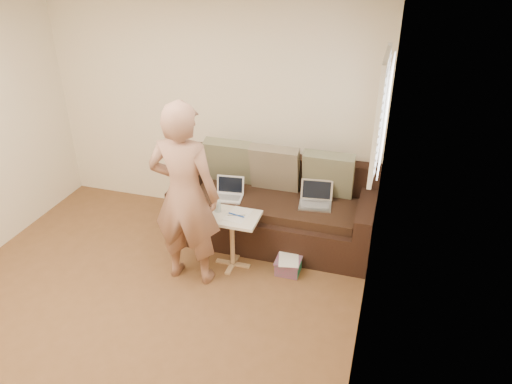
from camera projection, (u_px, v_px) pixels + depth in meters
The scene contains 17 objects.
floor at pixel (127, 326), 4.39m from camera, with size 4.50×4.50×0.00m, color brown.
ceiling at pixel (76, 27), 3.15m from camera, with size 4.50×4.50×0.00m, color white.
wall_back at pixel (211, 110), 5.67m from camera, with size 4.00×4.00×0.00m, color beige.
wall_right at pixel (367, 244), 3.27m from camera, with size 4.50×4.50×0.00m, color beige.
window_blinds at pixel (382, 114), 4.35m from camera, with size 0.12×0.88×1.08m, color white, non-canonical shape.
sofa at pixel (274, 206), 5.46m from camera, with size 2.20×0.95×0.85m, color black, non-canonical shape.
pillow_left at pixel (230, 161), 5.63m from camera, with size 0.55×0.14×0.55m, color #6B6E51, non-canonical shape.
pillow_mid at pixel (275, 168), 5.46m from camera, with size 0.55×0.14×0.55m, color #716750, non-canonical shape.
pillow_right at pixel (328, 175), 5.32m from camera, with size 0.55×0.14×0.55m, color #6B6E51, non-canonical shape.
laptop_silver at pixel (315, 206), 5.26m from camera, with size 0.35×0.25×0.23m, color #B7BABC, non-canonical shape.
laptop_white at pixel (228, 199), 5.40m from camera, with size 0.31×0.22×0.22m, color white, non-canonical shape.
person at pixel (185, 196), 4.59m from camera, with size 0.69×0.47×1.89m, color #9E6556.
side_table at pixel (232, 241), 5.06m from camera, with size 0.55×0.39×0.61m, color silver, non-canonical shape.
drinking_glass at pixel (217, 206), 4.97m from camera, with size 0.07×0.07×0.12m, color silver, non-canonical shape.
scissors at pixel (236, 215), 4.91m from camera, with size 0.18×0.10×0.02m, color silver, non-canonical shape.
paper_on_table at pixel (238, 215), 4.93m from camera, with size 0.21×0.30×0.00m, color white, non-canonical shape.
striped_box at pixel (288, 265), 5.06m from camera, with size 0.26×0.26×0.16m, color #C91E6D, non-canonical shape.
Camera 1 is at (2.06, -2.81, 3.17)m, focal length 34.16 mm.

